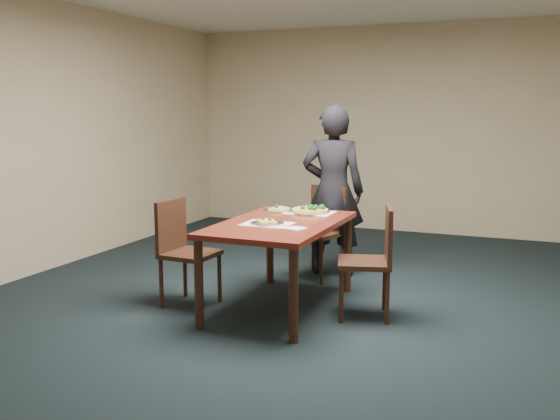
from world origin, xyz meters
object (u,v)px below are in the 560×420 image
at_px(chair_left, 182,246).
at_px(chair_right, 374,255).
at_px(slice_plate_near, 267,222).
at_px(pizza_pan, 311,210).
at_px(slice_plate_far, 279,209).
at_px(diner, 333,191).
at_px(dining_table, 280,233).
at_px(chair_far, 322,226).

bearing_deg(chair_left, chair_right, -76.63).
relative_size(chair_right, slice_plate_near, 3.25).
distance_m(chair_left, chair_right, 1.64).
height_order(pizza_pan, slice_plate_far, pizza_pan).
bearing_deg(chair_left, slice_plate_far, -36.32).
height_order(chair_right, diner, diner).
xyz_separation_m(dining_table, chair_left, (-0.83, -0.20, -0.14)).
height_order(chair_far, chair_right, same).
distance_m(diner, pizza_pan, 0.72).
height_order(dining_table, pizza_pan, pizza_pan).
bearing_deg(slice_plate_far, dining_table, -66.44).
xyz_separation_m(diner, slice_plate_near, (-0.13, -1.38, -0.10)).
bearing_deg(slice_plate_near, chair_left, -174.86).
distance_m(diner, slice_plate_near, 1.39).
relative_size(chair_far, pizza_pan, 2.51).
bearing_deg(pizza_pan, dining_table, -98.80).
bearing_deg(dining_table, chair_far, 90.44).
height_order(dining_table, slice_plate_near, slice_plate_near).
xyz_separation_m(dining_table, slice_plate_near, (-0.06, -0.13, 0.11)).
relative_size(dining_table, chair_far, 1.65).
relative_size(chair_right, pizza_pan, 2.51).
bearing_deg(pizza_pan, diner, 91.27).
bearing_deg(slice_plate_far, slice_plate_near, -75.45).
xyz_separation_m(chair_far, chair_left, (-0.82, -1.33, 0.00)).
bearing_deg(slice_plate_near, diner, 84.79).
distance_m(chair_right, slice_plate_near, 0.91).
bearing_deg(chair_right, chair_far, -158.63).
bearing_deg(diner, dining_table, 76.90).
height_order(diner, pizza_pan, diner).
xyz_separation_m(chair_right, slice_plate_far, (-1.01, 0.43, 0.25)).
xyz_separation_m(diner, pizza_pan, (0.02, -0.72, -0.09)).
height_order(chair_left, diner, diner).
relative_size(dining_table, chair_left, 1.65).
bearing_deg(pizza_pan, chair_far, 98.56).
bearing_deg(chair_right, dining_table, -99.18).
bearing_deg(pizza_pan, chair_right, -31.73).
relative_size(chair_left, chair_right, 1.00).
bearing_deg(diner, chair_far, 47.19).
relative_size(diner, slice_plate_far, 6.15).
xyz_separation_m(dining_table, chair_right, (0.78, 0.09, -0.14)).
height_order(dining_table, chair_far, chair_far).
relative_size(chair_far, diner, 0.53).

